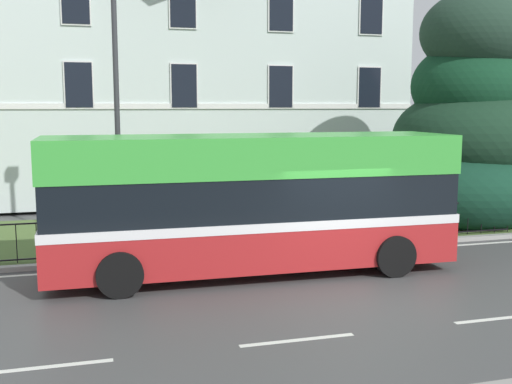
{
  "coord_description": "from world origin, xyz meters",
  "views": [
    {
      "loc": [
        -5.31,
        -11.08,
        3.87
      ],
      "look_at": [
        -1.18,
        3.71,
        1.72
      ],
      "focal_mm": 43.26,
      "sensor_mm": 36.0,
      "label": 1
    }
  ],
  "objects_px": {
    "georgian_townhouse": "(165,67)",
    "evergreen_tree": "(466,136)",
    "street_lamp_post": "(116,88)",
    "single_decker_bus": "(253,202)",
    "litter_bin": "(241,223)"
  },
  "relations": [
    {
      "from": "litter_bin",
      "to": "single_decker_bus",
      "type": "bearing_deg",
      "value": -97.69
    },
    {
      "from": "georgian_townhouse",
      "to": "street_lamp_post",
      "type": "distance_m",
      "value": 12.37
    },
    {
      "from": "litter_bin",
      "to": "georgian_townhouse",
      "type": "bearing_deg",
      "value": 91.67
    },
    {
      "from": "single_decker_bus",
      "to": "georgian_townhouse",
      "type": "bearing_deg",
      "value": 91.01
    },
    {
      "from": "georgian_townhouse",
      "to": "evergreen_tree",
      "type": "relative_size",
      "value": 2.43
    },
    {
      "from": "georgian_townhouse",
      "to": "single_decker_bus",
      "type": "xyz_separation_m",
      "value": [
        0.05,
        -14.85,
        -3.93
      ]
    },
    {
      "from": "georgian_townhouse",
      "to": "street_lamp_post",
      "type": "relative_size",
      "value": 2.58
    },
    {
      "from": "georgian_townhouse",
      "to": "evergreen_tree",
      "type": "distance_m",
      "value": 13.86
    },
    {
      "from": "evergreen_tree",
      "to": "litter_bin",
      "type": "xyz_separation_m",
      "value": [
        -8.17,
        -1.94,
        -2.15
      ]
    },
    {
      "from": "evergreen_tree",
      "to": "street_lamp_post",
      "type": "relative_size",
      "value": 1.06
    },
    {
      "from": "evergreen_tree",
      "to": "street_lamp_post",
      "type": "distance_m",
      "value": 11.51
    },
    {
      "from": "georgian_townhouse",
      "to": "evergreen_tree",
      "type": "xyz_separation_m",
      "value": [
        8.53,
        -10.57,
        -2.75
      ]
    },
    {
      "from": "single_decker_bus",
      "to": "evergreen_tree",
      "type": "bearing_deg",
      "value": 27.63
    },
    {
      "from": "evergreen_tree",
      "to": "single_decker_bus",
      "type": "distance_m",
      "value": 9.58
    },
    {
      "from": "street_lamp_post",
      "to": "litter_bin",
      "type": "height_order",
      "value": "street_lamp_post"
    }
  ]
}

